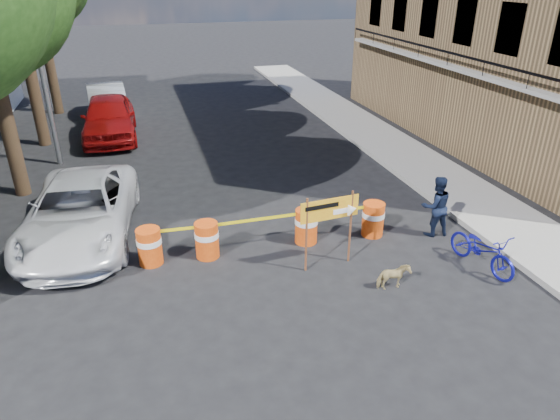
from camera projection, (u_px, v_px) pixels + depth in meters
ground at (303, 282)px, 11.09m from camera, size 120.00×120.00×0.00m
sidewalk_east at (415, 162)px, 17.78m from camera, size 2.40×40.00×0.15m
streetlamp at (36, 35)px, 15.94m from camera, size 1.25×0.18×8.00m
barrel_far_left at (149, 246)px, 11.61m from camera, size 0.58×0.58×0.90m
barrel_mid_left at (207, 239)px, 11.89m from camera, size 0.58×0.58×0.90m
barrel_mid_right at (306, 225)px, 12.53m from camera, size 0.58×0.58×0.90m
barrel_far_right at (373, 219)px, 12.88m from camera, size 0.58×0.58×0.90m
detour_sign at (337, 213)px, 11.19m from camera, size 1.42×0.28×1.83m
pedestrian at (436, 206)px, 12.76m from camera, size 0.83×0.67×1.62m
bicycle at (486, 232)px, 11.25m from camera, size 0.83×1.08×1.85m
dog at (393, 277)px, 10.74m from camera, size 0.71×0.34×0.59m
suv_white at (80, 212)px, 12.61m from camera, size 3.02×5.63×1.50m
sedan_red at (109, 117)px, 20.22m from camera, size 2.05×5.05×1.72m
sedan_silver at (107, 102)px, 22.92m from camera, size 2.03×4.76×1.53m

